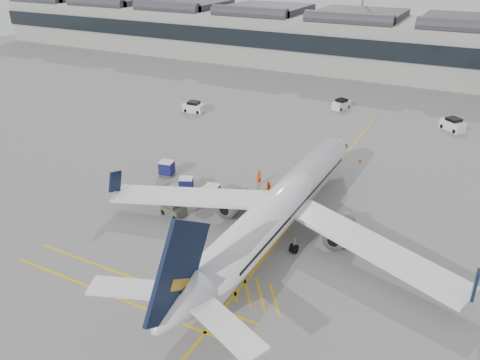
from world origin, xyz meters
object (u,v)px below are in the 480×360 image
at_px(airliner_main, 279,208).
at_px(ramp_agent_b, 268,189).
at_px(belt_loader, 281,205).
at_px(pushback_tug, 174,210).
at_px(baggage_cart_a, 212,192).
at_px(ramp_agent_a, 259,178).

height_order(airliner_main, ramp_agent_b, airliner_main).
relative_size(belt_loader, pushback_tug, 1.54).
xyz_separation_m(airliner_main, belt_loader, (-1.69, 4.74, -2.47)).
bearing_deg(baggage_cart_a, airliner_main, -30.10).
bearing_deg(belt_loader, ramp_agent_a, 127.85).
bearing_deg(ramp_agent_a, pushback_tug, -177.57).
relative_size(belt_loader, ramp_agent_a, 2.21).
bearing_deg(ramp_agent_b, ramp_agent_a, -78.50).
distance_m(airliner_main, ramp_agent_a, 10.75).
xyz_separation_m(belt_loader, ramp_agent_b, (-2.37, 1.93, 0.41)).
xyz_separation_m(baggage_cart_a, ramp_agent_a, (3.08, 5.33, 0.05)).
relative_size(baggage_cart_a, pushback_tug, 0.66).
bearing_deg(baggage_cart_a, belt_loader, 0.66).
relative_size(airliner_main, belt_loader, 8.95).
xyz_separation_m(ramp_agent_a, ramp_agent_b, (1.99, -1.99, -0.06)).
distance_m(airliner_main, belt_loader, 5.61).
distance_m(baggage_cart_a, ramp_agent_b, 6.07).
height_order(ramp_agent_a, ramp_agent_b, ramp_agent_a).
bearing_deg(ramp_agent_a, belt_loader, -103.61).
distance_m(belt_loader, ramp_agent_a, 5.88).
bearing_deg(ramp_agent_b, belt_loader, 107.51).
height_order(airliner_main, pushback_tug, airliner_main).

